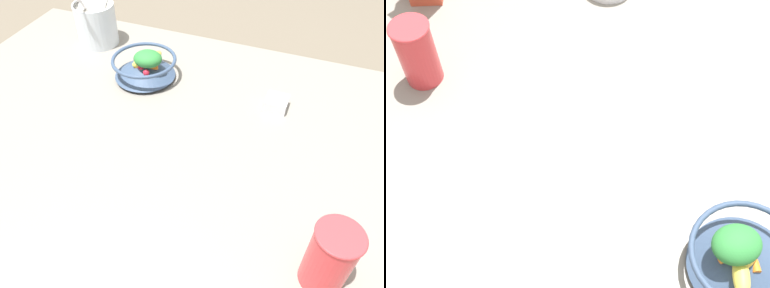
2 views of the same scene
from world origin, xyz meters
The scene contains 5 objects.
ground_plane centered at (0.00, 0.00, 0.00)m, with size 6.00×6.00×0.00m, color #665B4C.
countertop centered at (0.00, 0.00, 0.02)m, with size 1.20×1.20×0.04m.
fruit_bowl centered at (0.07, -0.32, 0.09)m, with size 0.18×0.18×0.09m.
drinking_cup centered at (-0.48, 0.12, 0.12)m, with size 0.08×0.08×0.14m.
spice_jar centered at (-0.31, -0.32, 0.06)m, with size 0.06×0.06×0.03m.
Camera 2 is at (-0.21, -0.62, 0.88)m, focal length 50.00 mm.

